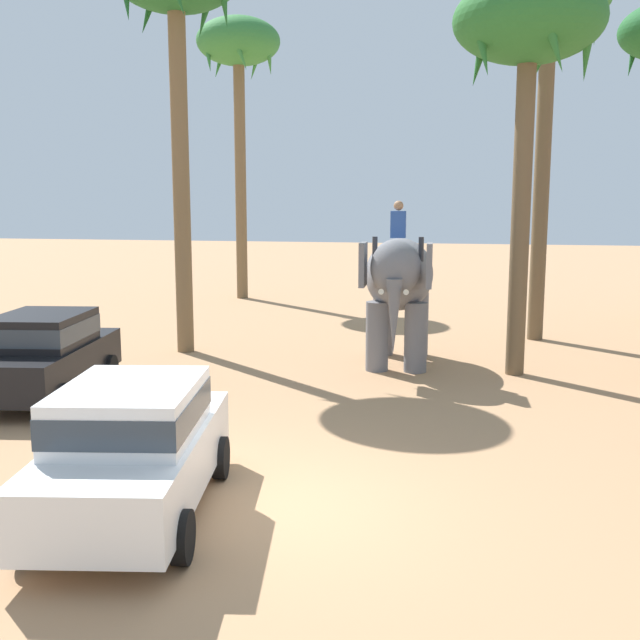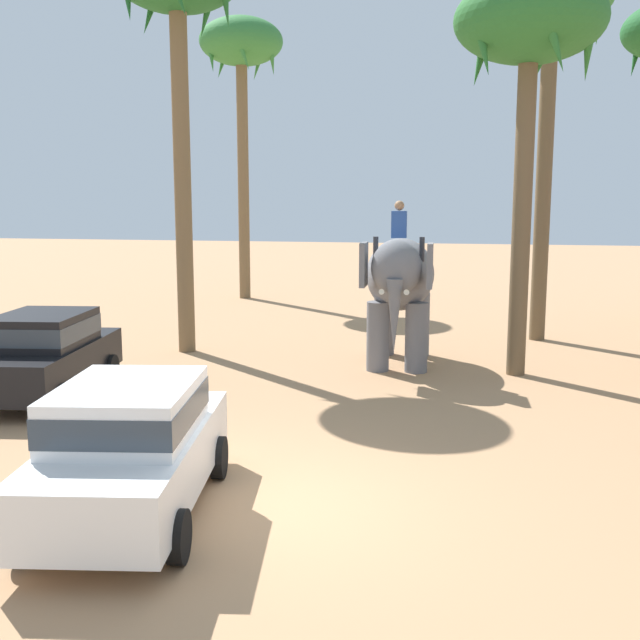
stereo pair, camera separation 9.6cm
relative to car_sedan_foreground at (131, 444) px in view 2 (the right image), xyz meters
The scene contains 7 objects.
ground_plane 1.84m from the car_sedan_foreground, 21.98° to the left, with size 120.00×120.00×0.00m, color tan.
car_sedan_foreground is the anchor object (origin of this frame).
car_parked_far_side 6.53m from the car_sedan_foreground, 130.62° to the left, with size 2.32×4.31×1.70m.
elephant_with_mahout 9.73m from the car_sedan_foreground, 76.29° to the left, with size 1.75×3.91×3.88m.
palm_tree_near_hut 12.11m from the car_sedan_foreground, 60.87° to the left, with size 3.20×3.20×8.54m.
palm_tree_far_back 22.79m from the car_sedan_foreground, 103.92° to the left, with size 3.20×3.20×10.77m.
palm_tree_leaning_seaward 16.68m from the car_sedan_foreground, 66.96° to the left, with size 3.20×3.20×10.11m.
Camera 2 is at (2.69, -8.86, 3.90)m, focal length 42.40 mm.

